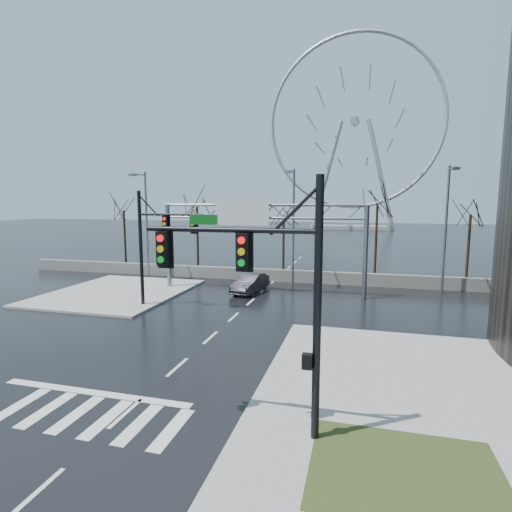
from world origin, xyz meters
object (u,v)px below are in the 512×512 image
(signal_mast_near, at_px, (272,283))
(ferris_wheel, at_px, (355,129))
(car, at_px, (250,283))
(signal_mast_far, at_px, (155,238))
(sign_gantry, at_px, (256,228))

(signal_mast_near, height_order, ferris_wheel, ferris_wheel)
(ferris_wheel, bearing_deg, car, -94.20)
(signal_mast_far, height_order, car, signal_mast_far)
(car, bearing_deg, sign_gantry, -2.81)
(signal_mast_far, xyz_separation_m, ferris_wheel, (10.87, 86.04, 21.30))
(sign_gantry, relative_size, car, 3.61)
(signal_mast_near, bearing_deg, sign_gantry, 106.19)
(signal_mast_far, relative_size, ferris_wheel, 0.16)
(sign_gantry, distance_m, ferris_wheel, 82.91)
(signal_mast_far, bearing_deg, car, 50.71)
(signal_mast_near, height_order, sign_gantry, signal_mast_near)
(signal_mast_far, bearing_deg, sign_gantry, 47.53)
(signal_mast_near, distance_m, ferris_wheel, 101.29)
(signal_mast_far, bearing_deg, signal_mast_near, -49.74)
(ferris_wheel, bearing_deg, signal_mast_far, -97.20)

